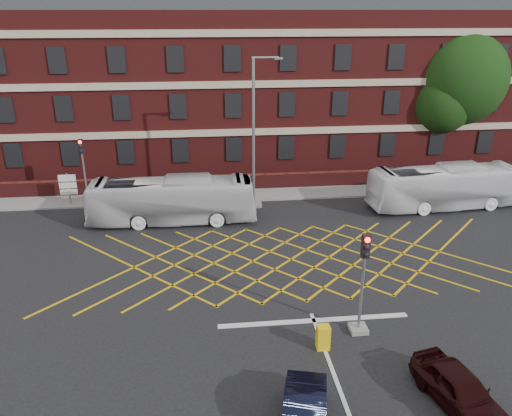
{
  "coord_description": "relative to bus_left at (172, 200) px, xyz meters",
  "views": [
    {
      "loc": [
        -4.29,
        -20.65,
        12.07
      ],
      "look_at": [
        -1.88,
        1.5,
        3.15
      ],
      "focal_mm": 35.0,
      "sensor_mm": 36.0,
      "label": 1
    }
  ],
  "objects": [
    {
      "name": "ground",
      "position": [
        6.28,
        -7.65,
        -1.39
      ],
      "size": [
        120.0,
        120.0,
        0.0
      ],
      "primitive_type": "plane",
      "color": "black",
      "rests_on": "ground"
    },
    {
      "name": "victorian_building",
      "position": [
        6.53,
        14.35,
        6.44
      ],
      "size": [
        51.0,
        12.17,
        20.4
      ],
      "color": "#5B1717",
      "rests_on": "ground"
    },
    {
      "name": "boundary_wall",
      "position": [
        6.28,
        5.35,
        -0.84
      ],
      "size": [
        56.0,
        0.5,
        1.1
      ],
      "primitive_type": "cube",
      "color": "#4D1414",
      "rests_on": "ground"
    },
    {
      "name": "far_pavement",
      "position": [
        6.28,
        4.35,
        -1.33
      ],
      "size": [
        60.0,
        3.0,
        0.12
      ],
      "primitive_type": "cube",
      "color": "slate",
      "rests_on": "ground"
    },
    {
      "name": "box_junction_hatching",
      "position": [
        6.28,
        -5.65,
        -1.39
      ],
      "size": [
        8.22,
        8.22,
        0.02
      ],
      "primitive_type": "cube",
      "rotation": [
        0.0,
        0.0,
        0.79
      ],
      "color": "#CC990C",
      "rests_on": "ground"
    },
    {
      "name": "stop_line",
      "position": [
        6.28,
        -11.15,
        -1.38
      ],
      "size": [
        8.0,
        0.3,
        0.02
      ],
      "primitive_type": "cube",
      "color": "silver",
      "rests_on": "ground"
    },
    {
      "name": "bus_left",
      "position": [
        0.0,
        0.0,
        0.0
      ],
      "size": [
        10.05,
        2.52,
        2.79
      ],
      "primitive_type": "imported",
      "rotation": [
        0.0,
        0.0,
        1.55
      ],
      "color": "silver",
      "rests_on": "ground"
    },
    {
      "name": "bus_right",
      "position": [
        17.44,
        0.49,
        0.01
      ],
      "size": [
        10.22,
        3.03,
        2.81
      ],
      "primitive_type": "imported",
      "rotation": [
        0.0,
        0.0,
        1.64
      ],
      "color": "white",
      "rests_on": "ground"
    },
    {
      "name": "car_maroon",
      "position": [
        9.91,
        -16.35,
        -0.75
      ],
      "size": [
        2.32,
        4.02,
        1.29
      ],
      "primitive_type": "imported",
      "rotation": [
        0.0,
        0.0,
        0.22
      ],
      "color": "black",
      "rests_on": "ground"
    },
    {
      "name": "deciduous_tree",
      "position": [
        22.01,
        9.75,
        5.08
      ],
      "size": [
        7.67,
        7.47,
        10.73
      ],
      "color": "black",
      "rests_on": "ground"
    },
    {
      "name": "traffic_light_near",
      "position": [
        7.9,
        -12.04,
        0.37
      ],
      "size": [
        0.7,
        0.7,
        4.27
      ],
      "color": "slate",
      "rests_on": "ground"
    },
    {
      "name": "traffic_light_far",
      "position": [
        -5.88,
        4.11,
        0.37
      ],
      "size": [
        0.7,
        0.7,
        4.27
      ],
      "color": "slate",
      "rests_on": "ground"
    },
    {
      "name": "street_lamp",
      "position": [
        5.2,
        2.14,
        1.9
      ],
      "size": [
        2.25,
        1.0,
        9.45
      ],
      "color": "slate",
      "rests_on": "ground"
    },
    {
      "name": "direction_signs",
      "position": [
        -6.87,
        3.47,
        -0.02
      ],
      "size": [
        1.1,
        0.16,
        2.2
      ],
      "color": "gray",
      "rests_on": "ground"
    },
    {
      "name": "utility_cabinet",
      "position": [
        6.22,
        -12.95,
        -0.9
      ],
      "size": [
        0.48,
        0.42,
        0.98
      ],
      "primitive_type": "cube",
      "color": "yellow",
      "rests_on": "ground"
    }
  ]
}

